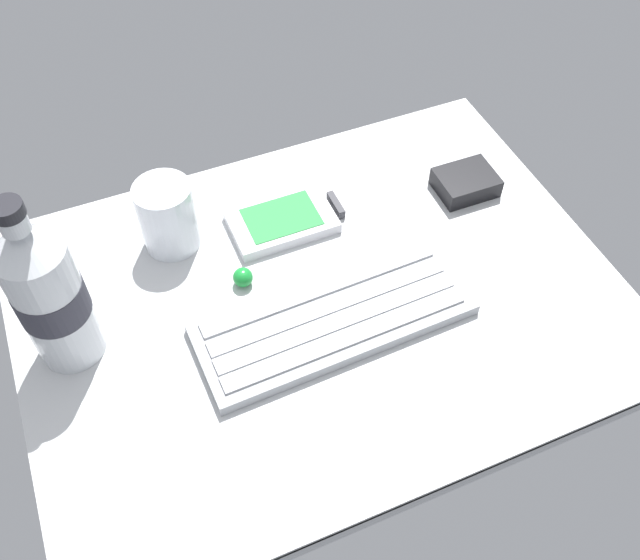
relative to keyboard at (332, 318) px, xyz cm
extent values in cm
cube|color=#B7BABC|center=(0.18, 3.57, -1.81)|extent=(64.00, 48.00, 2.00)
cube|color=#B7BABC|center=(0.18, -19.83, -0.41)|extent=(64.00, 1.20, 0.80)
cube|color=#93969B|center=(0.00, 0.00, -0.11)|extent=(29.35, 11.95, 1.40)
cube|color=#ADAFB5|center=(-0.11, 3.30, 0.74)|extent=(26.73, 2.88, 0.30)
cube|color=#ADAFB5|center=(-0.04, 1.10, 0.74)|extent=(26.73, 2.88, 0.30)
cube|color=#ADAFB5|center=(0.04, -1.10, 0.74)|extent=(26.73, 2.88, 0.30)
cube|color=#ADAFB5|center=(0.11, -3.30, 0.74)|extent=(26.73, 2.88, 0.30)
cube|color=silver|center=(0.68, 15.07, -0.11)|extent=(12.03, 7.65, 1.40)
cube|color=green|center=(0.68, 15.07, 0.64)|extent=(8.42, 5.96, 0.10)
cube|color=#333338|center=(7.08, 15.04, -0.11)|extent=(0.82, 3.80, 1.12)
cylinder|color=silver|center=(-12.26, 17.55, 3.44)|extent=(6.40, 6.40, 8.50)
cylinder|color=orange|center=(-12.26, 17.55, 2.45)|extent=(5.50, 5.50, 6.12)
cylinder|color=silver|center=(-25.56, 7.51, 6.69)|extent=(6.60, 6.60, 15.00)
cone|color=silver|center=(-25.56, 7.51, 15.59)|extent=(6.60, 6.60, 2.80)
cylinder|color=silver|center=(-25.56, 7.51, 17.89)|extent=(2.51, 2.51, 1.80)
cylinder|color=black|center=(-25.56, 7.51, 19.39)|extent=(2.77, 2.77, 1.20)
cylinder|color=#2D2D38|center=(-25.56, 7.51, 7.44)|extent=(6.73, 6.73, 3.80)
cube|color=black|center=(22.93, 11.92, 0.39)|extent=(7.08, 5.70, 2.40)
sphere|color=#198C33|center=(-6.82, 8.57, 0.29)|extent=(2.20, 2.20, 2.20)
camera|label=1|loc=(-17.90, -39.22, 60.88)|focal=40.03mm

